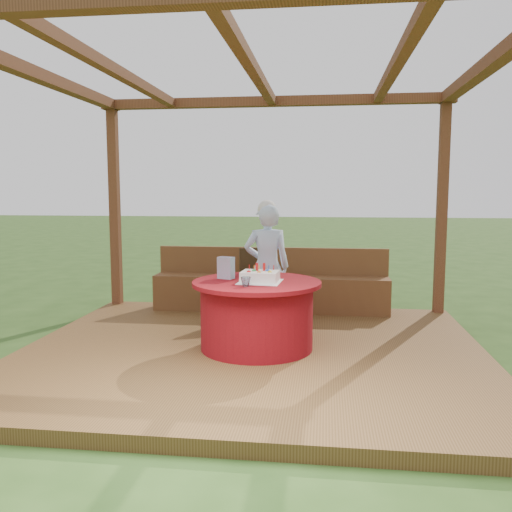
% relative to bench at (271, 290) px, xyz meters
% --- Properties ---
extents(ground, '(60.00, 60.00, 0.00)m').
position_rel_bench_xyz_m(ground, '(0.00, -1.72, -0.38)').
color(ground, '#294A18').
rests_on(ground, ground).
extents(deck, '(4.50, 4.00, 0.12)m').
position_rel_bench_xyz_m(deck, '(0.00, -1.72, -0.32)').
color(deck, brown).
rests_on(deck, ground).
extents(pergola, '(4.50, 4.00, 2.72)m').
position_rel_bench_xyz_m(pergola, '(0.00, -1.72, 2.02)').
color(pergola, brown).
rests_on(pergola, deck).
extents(bench, '(3.00, 0.42, 0.80)m').
position_rel_bench_xyz_m(bench, '(0.00, 0.00, 0.00)').
color(bench, brown).
rests_on(bench, deck).
extents(table, '(1.25, 1.25, 0.67)m').
position_rel_bench_xyz_m(table, '(0.04, -1.72, 0.07)').
color(table, maroon).
rests_on(table, deck).
extents(chair, '(0.52, 0.52, 0.85)m').
position_rel_bench_xyz_m(chair, '(-0.11, -0.45, 0.20)').
color(chair, '#372511').
rests_on(chair, deck).
extents(elderly_woman, '(0.56, 0.41, 1.43)m').
position_rel_bench_xyz_m(elderly_woman, '(0.05, -0.91, 0.45)').
color(elderly_woman, '#A6CAF6').
rests_on(elderly_woman, deck).
extents(birthday_cake, '(0.42, 0.42, 0.18)m').
position_rel_bench_xyz_m(birthday_cake, '(0.08, -1.78, 0.46)').
color(birthday_cake, white).
rests_on(birthday_cake, table).
extents(gift_bag, '(0.17, 0.14, 0.22)m').
position_rel_bench_xyz_m(gift_bag, '(-0.28, -1.61, 0.51)').
color(gift_bag, '#CB83B8').
rests_on(gift_bag, table).
extents(drinking_glass, '(0.12, 0.12, 0.09)m').
position_rel_bench_xyz_m(drinking_glass, '(-0.02, -2.03, 0.45)').
color(drinking_glass, white).
rests_on(drinking_glass, table).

